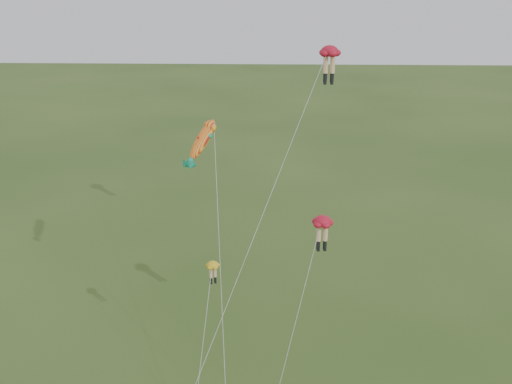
{
  "coord_description": "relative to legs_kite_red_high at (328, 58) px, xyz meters",
  "views": [
    {
      "loc": [
        2.86,
        -29.89,
        26.19
      ],
      "look_at": [
        1.68,
        6.0,
        12.45
      ],
      "focal_mm": 40.0,
      "sensor_mm": 36.0,
      "label": 1
    }
  ],
  "objects": [
    {
      "name": "legs_kite_red_high",
      "position": [
        0.0,
        0.0,
        0.0
      ],
      "size": [
        10.51,
        15.49,
        21.43
      ],
      "rotation": [
        0.0,
        0.0,
        0.03
      ],
      "color": "#B41227",
      "rests_on": "ground"
    },
    {
      "name": "legs_kite_red_mid",
      "position": [
        -0.83,
        -9.86,
        -8.93
      ],
      "size": [
        4.04,
        5.57,
        12.34
      ],
      "rotation": [
        0.0,
        0.0,
        0.13
      ],
      "color": "#B41227",
      "rests_on": "ground"
    },
    {
      "name": "fish_kite",
      "position": [
        -8.38,
        -7.02,
        -4.33
      ],
      "size": [
        3.12,
        8.48,
        17.71
      ],
      "rotation": [
        0.72,
        0.0,
        -0.57
      ],
      "color": "#FFAD20",
      "rests_on": "ground"
    },
    {
      "name": "legs_kite_yellow",
      "position": [
        -7.57,
        -11.22,
        -11.68
      ],
      "size": [
        1.78,
        4.47,
        9.72
      ],
      "rotation": [
        0.0,
        0.0,
        0.39
      ],
      "color": "gold",
      "rests_on": "ground"
    }
  ]
}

